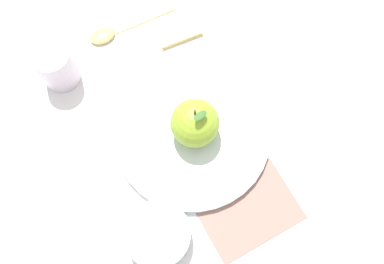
# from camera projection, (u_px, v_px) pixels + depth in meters

# --- Properties ---
(ground_plane) EXTENTS (2.40, 2.40, 0.00)m
(ground_plane) POSITION_uv_depth(u_px,v_px,m) (181.00, 115.00, 0.74)
(ground_plane) COLOR silver
(dinner_plate) EXTENTS (0.27, 0.27, 0.02)m
(dinner_plate) POSITION_uv_depth(u_px,v_px,m) (192.00, 134.00, 0.72)
(dinner_plate) COLOR silver
(dinner_plate) RESTS_ON ground_plane
(apple) EXTENTS (0.08, 0.08, 0.09)m
(apple) POSITION_uv_depth(u_px,v_px,m) (195.00, 123.00, 0.68)
(apple) COLOR #8CB22D
(apple) RESTS_ON dinner_plate
(side_bowl) EXTENTS (0.10, 0.10, 0.04)m
(side_bowl) POSITION_uv_depth(u_px,v_px,m) (158.00, 235.00, 0.65)
(side_bowl) COLOR silver
(side_bowl) RESTS_ON ground_plane
(cup) EXTENTS (0.07, 0.07, 0.08)m
(cup) POSITION_uv_depth(u_px,v_px,m) (56.00, 65.00, 0.73)
(cup) COLOR silver
(cup) RESTS_ON ground_plane
(knife) EXTENTS (0.10, 0.18, 0.01)m
(knife) POSITION_uv_depth(u_px,v_px,m) (163.00, 45.00, 0.78)
(knife) COLOR #D8B766
(knife) RESTS_ON ground_plane
(spoon) EXTENTS (0.09, 0.17, 0.01)m
(spoon) POSITION_uv_depth(u_px,v_px,m) (112.00, 32.00, 0.79)
(spoon) COLOR #D8B766
(spoon) RESTS_ON ground_plane
(linen_napkin) EXTENTS (0.16, 0.19, 0.00)m
(linen_napkin) POSITION_uv_depth(u_px,v_px,m) (248.00, 210.00, 0.69)
(linen_napkin) COLOR gray
(linen_napkin) RESTS_ON ground_plane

